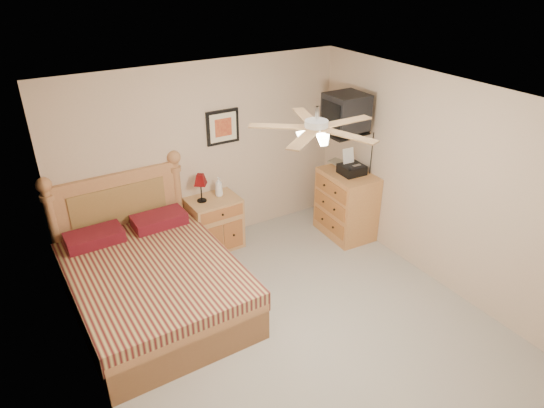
{
  "coord_description": "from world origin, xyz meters",
  "views": [
    {
      "loc": [
        -2.32,
        -3.35,
        3.67
      ],
      "look_at": [
        0.23,
        0.9,
        1.08
      ],
      "focal_mm": 32.0,
      "sensor_mm": 36.0,
      "label": 1
    }
  ],
  "objects": [
    {
      "name": "fax_machine",
      "position": [
        1.76,
        1.32,
        1.12
      ],
      "size": [
        0.33,
        0.35,
        0.33
      ],
      "primitive_type": null,
      "rotation": [
        0.0,
        0.0,
        -0.04
      ],
      "color": "black",
      "rests_on": "dresser"
    },
    {
      "name": "lotion_bottle",
      "position": [
        0.09,
        2.05,
        0.87
      ],
      "size": [
        0.12,
        0.12,
        0.27
      ],
      "primitive_type": "imported",
      "rotation": [
        0.0,
        0.0,
        0.16
      ],
      "color": "white",
      "rests_on": "nightstand"
    },
    {
      "name": "magazine_upper",
      "position": [
        1.71,
        1.63,
        0.99
      ],
      "size": [
        0.27,
        0.31,
        0.02
      ],
      "primitive_type": "imported",
      "rotation": [
        0.0,
        0.0,
        0.29
      ],
      "color": "gray",
      "rests_on": "magazine_lower"
    },
    {
      "name": "table_lamp",
      "position": [
        -0.18,
        2.03,
        0.93
      ],
      "size": [
        0.24,
        0.24,
        0.39
      ],
      "primitive_type": null,
      "rotation": [
        0.0,
        0.0,
        0.16
      ],
      "color": "#5F0709",
      "rests_on": "nightstand"
    },
    {
      "name": "wall_front",
      "position": [
        0.0,
        -2.25,
        1.25
      ],
      "size": [
        4.0,
        0.04,
        2.5
      ],
      "primitive_type": "cube",
      "color": "#CCB196",
      "rests_on": "ground"
    },
    {
      "name": "wall_left",
      "position": [
        -2.0,
        0.0,
        1.25
      ],
      "size": [
        0.04,
        4.5,
        2.5
      ],
      "primitive_type": "cube",
      "color": "#CCB196",
      "rests_on": "ground"
    },
    {
      "name": "wall_tv",
      "position": [
        1.75,
        1.34,
        1.81
      ],
      "size": [
        0.56,
        0.46,
        0.58
      ],
      "primitive_type": null,
      "color": "black",
      "rests_on": "wall_right"
    },
    {
      "name": "bed",
      "position": [
        -1.19,
        1.12,
        0.71
      ],
      "size": [
        1.73,
        2.24,
        1.43
      ],
      "primitive_type": null,
      "rotation": [
        0.0,
        0.0,
        0.02
      ],
      "color": "#B4744B",
      "rests_on": "ground"
    },
    {
      "name": "ceiling_fan",
      "position": [
        0.0,
        -0.2,
        2.36
      ],
      "size": [
        1.14,
        1.14,
        0.28
      ],
      "primitive_type": null,
      "color": "white",
      "rests_on": "ceiling"
    },
    {
      "name": "wall_back",
      "position": [
        0.0,
        2.25,
        1.25
      ],
      "size": [
        4.0,
        0.04,
        2.5
      ],
      "primitive_type": "cube",
      "color": "#CCB196",
      "rests_on": "ground"
    },
    {
      "name": "floor",
      "position": [
        0.0,
        0.0,
        0.0
      ],
      "size": [
        4.5,
        4.5,
        0.0
      ],
      "primitive_type": "plane",
      "color": "#9F9A90",
      "rests_on": "ground"
    },
    {
      "name": "dresser",
      "position": [
        1.73,
        1.35,
        0.48
      ],
      "size": [
        0.6,
        0.84,
        0.96
      ],
      "primitive_type": "cube",
      "rotation": [
        0.0,
        0.0,
        -0.05
      ],
      "color": "#B76D40",
      "rests_on": "ground"
    },
    {
      "name": "framed_picture",
      "position": [
        0.27,
        2.23,
        1.62
      ],
      "size": [
        0.46,
        0.04,
        0.46
      ],
      "primitive_type": "cube",
      "color": "black",
      "rests_on": "wall_back"
    },
    {
      "name": "ceiling",
      "position": [
        0.0,
        0.0,
        2.5
      ],
      "size": [
        4.0,
        4.5,
        0.04
      ],
      "primitive_type": "cube",
      "color": "white",
      "rests_on": "ground"
    },
    {
      "name": "nightstand",
      "position": [
        -0.03,
        2.0,
        0.37
      ],
      "size": [
        0.69,
        0.52,
        0.73
      ],
      "primitive_type": "cube",
      "rotation": [
        0.0,
        0.0,
        0.03
      ],
      "color": "tan",
      "rests_on": "ground"
    },
    {
      "name": "magazine_lower",
      "position": [
        1.72,
        1.63,
        0.97
      ],
      "size": [
        0.24,
        0.31,
        0.03
      ],
      "primitive_type": "imported",
      "rotation": [
        0.0,
        0.0,
        -0.1
      ],
      "color": "#B9AC91",
      "rests_on": "dresser"
    },
    {
      "name": "wall_right",
      "position": [
        2.0,
        0.0,
        1.25
      ],
      "size": [
        0.04,
        4.5,
        2.5
      ],
      "primitive_type": "cube",
      "color": "#CCB196",
      "rests_on": "ground"
    }
  ]
}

